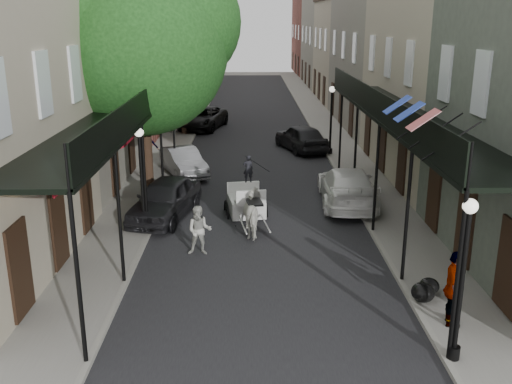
{
  "coord_description": "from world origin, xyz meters",
  "views": [
    {
      "loc": [
        -0.4,
        -12.94,
        7.33
      ],
      "look_at": [
        -0.16,
        5.84,
        1.6
      ],
      "focal_mm": 40.0,
      "sensor_mm": 36.0,
      "label": 1
    }
  ],
  "objects_px": {
    "horse": "(255,214)",
    "car_right_far": "(301,137)",
    "lamppost_right_near": "(462,279)",
    "car_left_far": "(203,118)",
    "lamppost_left": "(142,179)",
    "car_right_near": "(347,186)",
    "pedestrian_walking": "(199,230)",
    "pedestrian_sidewalk_left": "(149,144)",
    "lamppost_right_far": "(331,119)",
    "carriage": "(245,188)",
    "tree_near": "(152,41)",
    "car_left_mid": "(183,162)",
    "car_left_near": "(165,199)",
    "tree_far": "(188,43)",
    "pedestrian_sidewalk_right": "(454,289)"
  },
  "relations": [
    {
      "from": "horse",
      "to": "car_right_far",
      "type": "distance_m",
      "value": 13.59
    },
    {
      "from": "lamppost_right_near",
      "to": "car_left_far",
      "type": "height_order",
      "value": "lamppost_right_near"
    },
    {
      "from": "lamppost_left",
      "to": "car_right_near",
      "type": "bearing_deg",
      "value": 23.24
    },
    {
      "from": "lamppost_right_near",
      "to": "pedestrian_walking",
      "type": "bearing_deg",
      "value": 134.55
    },
    {
      "from": "car_right_far",
      "to": "horse",
      "type": "bearing_deg",
      "value": 60.1
    },
    {
      "from": "pedestrian_walking",
      "to": "car_right_far",
      "type": "xyz_separation_m",
      "value": [
        4.6,
        15.1,
        -0.04
      ]
    },
    {
      "from": "car_right_near",
      "to": "pedestrian_sidewalk_left",
      "type": "bearing_deg",
      "value": -35.56
    },
    {
      "from": "lamppost_right_far",
      "to": "car_right_far",
      "type": "relative_size",
      "value": 0.82
    },
    {
      "from": "horse",
      "to": "car_right_near",
      "type": "height_order",
      "value": "car_right_near"
    },
    {
      "from": "lamppost_right_far",
      "to": "carriage",
      "type": "relative_size",
      "value": 1.46
    },
    {
      "from": "tree_near",
      "to": "car_left_far",
      "type": "height_order",
      "value": "tree_near"
    },
    {
      "from": "car_right_near",
      "to": "car_right_far",
      "type": "height_order",
      "value": "car_right_far"
    },
    {
      "from": "lamppost_right_far",
      "to": "lamppost_left",
      "type": "bearing_deg",
      "value": -124.35
    },
    {
      "from": "tree_near",
      "to": "lamppost_right_far",
      "type": "relative_size",
      "value": 2.6
    },
    {
      "from": "pedestrian_walking",
      "to": "car_right_far",
      "type": "bearing_deg",
      "value": 74.3
    },
    {
      "from": "car_left_far",
      "to": "car_right_far",
      "type": "bearing_deg",
      "value": -35.09
    },
    {
      "from": "horse",
      "to": "car_right_far",
      "type": "height_order",
      "value": "car_right_far"
    },
    {
      "from": "horse",
      "to": "car_left_mid",
      "type": "height_order",
      "value": "horse"
    },
    {
      "from": "car_left_near",
      "to": "pedestrian_walking",
      "type": "bearing_deg",
      "value": -52.55
    },
    {
      "from": "pedestrian_sidewalk_left",
      "to": "horse",
      "type": "bearing_deg",
      "value": 117.68
    },
    {
      "from": "carriage",
      "to": "pedestrian_sidewalk_left",
      "type": "xyz_separation_m",
      "value": [
        -5.17,
        8.45,
        -0.06
      ]
    },
    {
      "from": "tree_far",
      "to": "lamppost_right_far",
      "type": "distance_m",
      "value": 11.05
    },
    {
      "from": "tree_far",
      "to": "carriage",
      "type": "relative_size",
      "value": 3.4
    },
    {
      "from": "lamppost_left",
      "to": "car_left_near",
      "type": "height_order",
      "value": "lamppost_left"
    },
    {
      "from": "lamppost_right_near",
      "to": "lamppost_left",
      "type": "distance_m",
      "value": 11.46
    },
    {
      "from": "car_left_far",
      "to": "car_left_near",
      "type": "bearing_deg",
      "value": -77.2
    },
    {
      "from": "lamppost_right_near",
      "to": "pedestrian_sidewalk_right",
      "type": "distance_m",
      "value": 1.8
    },
    {
      "from": "horse",
      "to": "pedestrian_sidewalk_left",
      "type": "relative_size",
      "value": 1.12
    },
    {
      "from": "tree_near",
      "to": "pedestrian_sidewalk_right",
      "type": "relative_size",
      "value": 4.99
    },
    {
      "from": "tree_far",
      "to": "lamppost_right_far",
      "type": "xyz_separation_m",
      "value": [
        8.35,
        -6.18,
        -3.79
      ]
    },
    {
      "from": "lamppost_right_far",
      "to": "car_right_far",
      "type": "bearing_deg",
      "value": 139.16
    },
    {
      "from": "car_left_near",
      "to": "pedestrian_sidewalk_right",
      "type": "bearing_deg",
      "value": -32.44
    },
    {
      "from": "pedestrian_sidewalk_left",
      "to": "car_left_mid",
      "type": "bearing_deg",
      "value": 128.01
    },
    {
      "from": "pedestrian_sidewalk_left",
      "to": "lamppost_right_far",
      "type": "bearing_deg",
      "value": -172.44
    },
    {
      "from": "pedestrian_sidewalk_right",
      "to": "car_left_mid",
      "type": "xyz_separation_m",
      "value": [
        -8.13,
        14.54,
        -0.42
      ]
    },
    {
      "from": "horse",
      "to": "pedestrian_sidewalk_right",
      "type": "height_order",
      "value": "pedestrian_sidewalk_right"
    },
    {
      "from": "car_left_mid",
      "to": "car_right_far",
      "type": "xyz_separation_m",
      "value": [
        6.2,
        5.3,
        0.11
      ]
    },
    {
      "from": "lamppost_right_far",
      "to": "pedestrian_sidewalk_right",
      "type": "xyz_separation_m",
      "value": [
        0.43,
        -18.54,
        -0.96
      ]
    },
    {
      "from": "car_right_near",
      "to": "lamppost_right_near",
      "type": "bearing_deg",
      "value": 95.66
    },
    {
      "from": "horse",
      "to": "car_right_far",
      "type": "bearing_deg",
      "value": -110.9
    },
    {
      "from": "carriage",
      "to": "lamppost_right_near",
      "type": "bearing_deg",
      "value": -74.69
    },
    {
      "from": "pedestrian_sidewalk_left",
      "to": "car_left_far",
      "type": "xyz_separation_m",
      "value": [
        2.14,
        9.37,
        -0.18
      ]
    },
    {
      "from": "tree_far",
      "to": "car_left_mid",
      "type": "distance_m",
      "value": 11.43
    },
    {
      "from": "pedestrian_sidewalk_right",
      "to": "car_right_far",
      "type": "height_order",
      "value": "pedestrian_sidewalk_right"
    },
    {
      "from": "pedestrian_sidewalk_right",
      "to": "car_left_far",
      "type": "height_order",
      "value": "pedestrian_sidewalk_right"
    },
    {
      "from": "lamppost_right_near",
      "to": "lamppost_left",
      "type": "height_order",
      "value": "same"
    },
    {
      "from": "tree_far",
      "to": "lamppost_right_near",
      "type": "height_order",
      "value": "tree_far"
    },
    {
      "from": "car_right_far",
      "to": "lamppost_left",
      "type": "bearing_deg",
      "value": 45.25
    },
    {
      "from": "lamppost_right_far",
      "to": "tree_near",
      "type": "bearing_deg",
      "value": -136.69
    },
    {
      "from": "tree_near",
      "to": "car_left_mid",
      "type": "distance_m",
      "value": 6.99
    }
  ]
}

